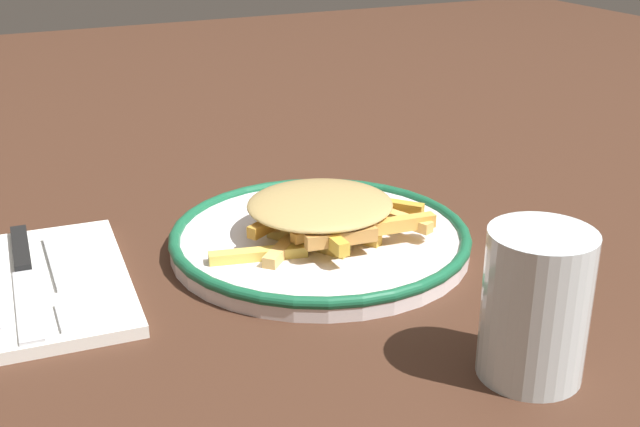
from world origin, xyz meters
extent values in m
plane|color=#402619|center=(0.00, 0.00, 0.00)|extent=(2.60, 2.60, 0.00)
cylinder|color=white|center=(0.00, 0.00, 0.01)|extent=(0.27, 0.27, 0.02)
torus|color=#185C3B|center=(0.00, 0.00, 0.02)|extent=(0.28, 0.28, 0.01)
cube|color=#ECAF58|center=(-0.06, 0.02, 0.03)|extent=(0.05, 0.09, 0.01)
cube|color=gold|center=(-0.04, 0.05, 0.03)|extent=(0.09, 0.02, 0.01)
cube|color=gold|center=(0.00, 0.02, 0.03)|extent=(0.08, 0.02, 0.01)
cube|color=gold|center=(0.02, 0.00, 0.03)|extent=(0.06, 0.03, 0.01)
cube|color=gold|center=(0.02, 0.02, 0.02)|extent=(0.05, 0.08, 0.01)
cube|color=gold|center=(0.00, -0.02, 0.03)|extent=(0.05, 0.09, 0.01)
cube|color=gold|center=(-0.06, 0.01, 0.03)|extent=(0.06, 0.06, 0.01)
cube|color=#DDAD57|center=(-0.03, -0.03, 0.02)|extent=(0.08, 0.02, 0.01)
cube|color=#F4BC67|center=(0.04, 0.02, 0.02)|extent=(0.07, 0.07, 0.01)
cube|color=#DBAA56|center=(-0.05, 0.00, 0.02)|extent=(0.05, 0.05, 0.01)
cube|color=gold|center=(-0.01, 0.01, 0.02)|extent=(0.05, 0.07, 0.01)
cube|color=#EBBC67|center=(-0.03, -0.05, 0.02)|extent=(0.06, 0.04, 0.01)
cube|color=gold|center=(0.04, -0.01, 0.03)|extent=(0.08, 0.05, 0.01)
cube|color=#ECC854|center=(0.07, 0.03, 0.02)|extent=(0.08, 0.03, 0.01)
cube|color=gold|center=(0.01, -0.01, 0.02)|extent=(0.04, 0.06, 0.01)
cube|color=#C28844|center=(0.01, 0.06, 0.04)|extent=(0.06, 0.02, 0.01)
cube|color=gold|center=(0.02, 0.04, 0.03)|extent=(0.01, 0.07, 0.01)
cube|color=#E2C750|center=(-0.03, -0.02, 0.02)|extent=(0.06, 0.09, 0.01)
cube|color=#DCAB57|center=(0.00, -0.04, 0.02)|extent=(0.05, 0.07, 0.01)
cube|color=#EDB467|center=(0.00, -0.01, 0.03)|extent=(0.01, 0.08, 0.01)
ellipsoid|color=tan|center=(0.00, 0.00, 0.04)|extent=(0.15, 0.14, 0.02)
cube|color=#326235|center=(-0.02, -0.03, 0.05)|extent=(0.00, 0.00, 0.00)
cube|color=#306531|center=(-0.02, 0.02, 0.05)|extent=(0.00, 0.00, 0.00)
cube|color=#276B22|center=(0.00, 0.00, 0.05)|extent=(0.00, 0.00, 0.00)
cube|color=#275B22|center=(0.00, 0.00, 0.05)|extent=(0.00, 0.00, 0.00)
cube|color=#276E32|center=(0.01, 0.03, 0.05)|extent=(0.00, 0.00, 0.00)
cube|color=#39571F|center=(-0.03, 0.01, 0.05)|extent=(0.00, 0.00, 0.00)
cube|color=#316734|center=(-0.01, -0.01, 0.05)|extent=(0.00, 0.00, 0.00)
cube|color=#307024|center=(-0.01, 0.03, 0.05)|extent=(0.00, 0.00, 0.00)
cube|color=white|center=(0.26, -0.03, 0.01)|extent=(0.18, 0.23, 0.01)
cube|color=silver|center=(0.23, -0.05, 0.01)|extent=(0.02, 0.11, 0.01)
cube|color=silver|center=(0.23, 0.05, 0.01)|extent=(0.02, 0.04, 0.00)
cube|color=black|center=(0.25, -0.09, 0.01)|extent=(0.02, 0.09, 0.01)
cube|color=silver|center=(0.26, 0.02, 0.01)|extent=(0.03, 0.12, 0.00)
cylinder|color=silver|center=(-0.04, 0.24, 0.05)|extent=(0.07, 0.07, 0.11)
camera|label=1|loc=(0.29, 0.62, 0.32)|focal=45.75mm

